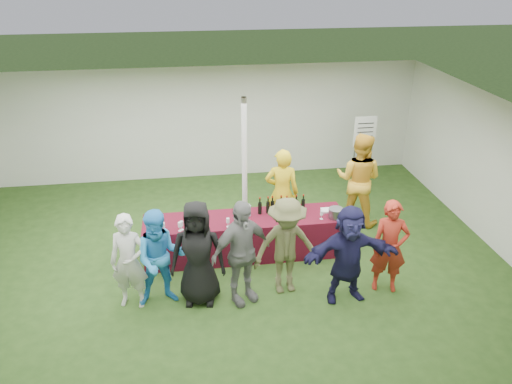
{
  "coord_description": "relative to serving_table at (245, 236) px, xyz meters",
  "views": [
    {
      "loc": [
        -0.54,
        -7.45,
        5.0
      ],
      "look_at": [
        0.59,
        0.3,
        1.25
      ],
      "focal_mm": 35.0,
      "sensor_mm": 36.0,
      "label": 1
    }
  ],
  "objects": [
    {
      "name": "dump_bucket",
      "position": [
        1.6,
        -0.22,
        0.46
      ],
      "size": [
        0.26,
        0.26,
        0.18
      ],
      "primitive_type": "cylinder",
      "color": "slate",
      "rests_on": "serving_table"
    },
    {
      "name": "wine_bottles",
      "position": [
        0.68,
        0.13,
        0.5
      ],
      "size": [
        0.87,
        0.11,
        0.32
      ],
      "color": "black",
      "rests_on": "serving_table"
    },
    {
      "name": "staff_pourer",
      "position": [
        0.79,
        0.65,
        0.51
      ],
      "size": [
        0.72,
        0.55,
        1.77
      ],
      "primitive_type": "imported",
      "rotation": [
        0.0,
        0.0,
        2.94
      ],
      "color": "yellow",
      "rests_on": "ground"
    },
    {
      "name": "customer_2",
      "position": [
        -0.88,
        -1.23,
        0.49
      ],
      "size": [
        0.91,
        0.66,
        1.73
      ],
      "primitive_type": "imported",
      "rotation": [
        0.0,
        0.0,
        -0.14
      ],
      "color": "black",
      "rests_on": "ground"
    },
    {
      "name": "customer_6",
      "position": [
        2.15,
        -1.36,
        0.42
      ],
      "size": [
        0.66,
        0.52,
        1.59
      ],
      "primitive_type": "imported",
      "rotation": [
        0.0,
        0.0,
        -0.26
      ],
      "color": "#9F2618",
      "rests_on": "ground"
    },
    {
      "name": "customer_5",
      "position": [
        1.42,
        -1.51,
        0.44
      ],
      "size": [
        1.53,
        0.55,
        1.63
      ],
      "primitive_type": "imported",
      "rotation": [
        0.0,
        0.0,
        0.05
      ],
      "color": "#1A1840",
      "rests_on": "ground"
    },
    {
      "name": "customer_0",
      "position": [
        -1.92,
        -1.18,
        0.41
      ],
      "size": [
        0.63,
        0.48,
        1.57
      ],
      "primitive_type": "imported",
      "rotation": [
        0.0,
        0.0,
        -0.2
      ],
      "color": "beige",
      "rests_on": "ground"
    },
    {
      "name": "serving_table",
      "position": [
        0.0,
        0.0,
        0.0
      ],
      "size": [
        3.6,
        0.8,
        0.75
      ],
      "primitive_type": "cube",
      "color": "#540C1B",
      "rests_on": "ground"
    },
    {
      "name": "customer_1",
      "position": [
        -1.45,
        -1.19,
        0.43
      ],
      "size": [
        0.83,
        0.67,
        1.61
      ],
      "primitive_type": "imported",
      "rotation": [
        0.0,
        0.0,
        0.08
      ],
      "color": "#2A8BD6",
      "rests_on": "ground"
    },
    {
      "name": "customer_4",
      "position": [
        0.51,
        -1.17,
        0.46
      ],
      "size": [
        1.13,
        0.72,
        1.66
      ],
      "primitive_type": "imported",
      "rotation": [
        0.0,
        0.0,
        0.1
      ],
      "color": "brown",
      "rests_on": "ground"
    },
    {
      "name": "water_bottle",
      "position": [
        0.09,
        0.08,
        0.48
      ],
      "size": [
        0.07,
        0.07,
        0.23
      ],
      "color": "silver",
      "rests_on": "serving_table"
    },
    {
      "name": "tent",
      "position": [
        0.11,
        0.9,
        0.98
      ],
      "size": [
        10.0,
        10.0,
        10.0
      ],
      "color": "white",
      "rests_on": "ground"
    },
    {
      "name": "ground",
      "position": [
        -0.39,
        -0.3,
        -0.38
      ],
      "size": [
        60.0,
        60.0,
        0.0
      ],
      "primitive_type": "plane",
      "color": "#284719",
      "rests_on": "ground"
    },
    {
      "name": "wine_list_sign",
      "position": [
        2.96,
        2.28,
        0.94
      ],
      "size": [
        0.5,
        0.03,
        1.8
      ],
      "color": "slate",
      "rests_on": "ground"
    },
    {
      "name": "staff_back",
      "position": [
        2.39,
        0.91,
        0.58
      ],
      "size": [
        1.17,
        1.11,
        1.9
      ],
      "primitive_type": "imported",
      "rotation": [
        0.0,
        0.0,
        2.57
      ],
      "color": "gold",
      "rests_on": "ground"
    },
    {
      "name": "bar_towel",
      "position": [
        1.54,
        0.05,
        0.39
      ],
      "size": [
        0.25,
        0.18,
        0.03
      ],
      "primitive_type": "cube",
      "color": "white",
      "rests_on": "serving_table"
    },
    {
      "name": "wine_glasses",
      "position": [
        -0.59,
        -0.26,
        0.49
      ],
      "size": [
        2.82,
        0.12,
        0.16
      ],
      "color": "silver",
      "rests_on": "serving_table"
    },
    {
      "name": "customer_3",
      "position": [
        -0.22,
        -1.32,
        0.5
      ],
      "size": [
        1.11,
        0.83,
        1.75
      ],
      "primitive_type": "imported",
      "rotation": [
        0.0,
        0.0,
        0.45
      ],
      "color": "slate",
      "rests_on": "ground"
    }
  ]
}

